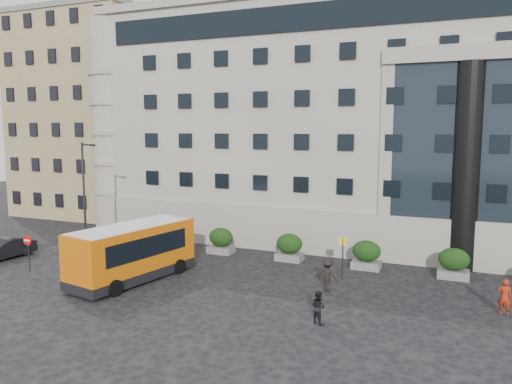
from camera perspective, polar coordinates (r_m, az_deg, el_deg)
ground at (r=27.88m, az=-3.92°, el=-11.43°), size 120.00×120.00×0.00m
civic_building at (r=45.93m, az=15.53°, el=7.13°), size 44.00×24.00×18.00m
entrance_column at (r=33.93m, az=22.90°, el=2.60°), size 1.80×1.80×13.00m
apartment_near at (r=56.47m, az=-16.87°, el=8.09°), size 14.00×14.00×20.00m
apartment_far at (r=72.86m, az=-9.60°, el=8.85°), size 13.00×13.00×22.00m
hedge_a at (r=36.07m, az=-4.04°, el=-5.54°), size 1.80×1.26×1.84m
hedge_b at (r=34.10m, az=3.83°, el=-6.30°), size 1.80×1.26×1.84m
hedge_c at (r=32.83m, az=12.51°, el=-7.00°), size 1.80×1.26×1.84m
hedge_d at (r=32.36m, az=21.68°, el=-7.56°), size 1.80×1.26×1.84m
street_lamp at (r=36.00m, az=-18.98°, el=-0.39°), size 1.16×0.18×8.00m
bus_stop_sign at (r=30.14m, az=9.89°, el=-6.65°), size 0.50×0.08×2.52m
no_entry_sign at (r=34.38m, az=-24.61°, el=-5.61°), size 0.64×0.16×2.32m
minibus at (r=30.40m, az=-13.94°, el=-6.47°), size 4.19×8.30×3.30m
red_truck at (r=48.18m, az=-8.70°, el=-1.80°), size 3.00×5.27×2.68m
parked_car_b at (r=38.56m, az=-26.83°, el=-5.84°), size 1.91×4.35×1.39m
parked_car_c at (r=40.63m, az=-13.04°, el=-4.71°), size 2.26×4.39×1.22m
parked_car_d at (r=49.50m, az=-12.89°, el=-2.38°), size 2.81×5.60×1.52m
pedestrian_a at (r=27.24m, az=26.54°, el=-10.68°), size 0.72×0.55×1.79m
pedestrian_b at (r=23.74m, az=7.10°, el=-12.91°), size 0.92×0.85×1.54m
pedestrian_c at (r=28.08m, az=8.17°, el=-9.39°), size 1.26×0.82×1.82m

